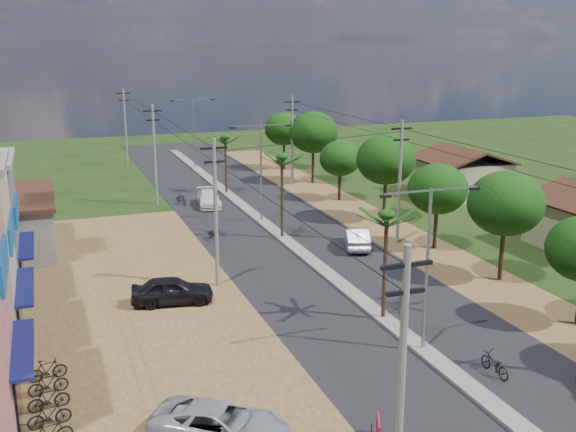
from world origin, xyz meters
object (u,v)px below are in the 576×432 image
(moto_rider_east, at_px, (494,365))
(parked_scooter_row, at_px, (50,424))
(car_parked_dark, at_px, (172,291))
(car_parked_silver, at_px, (220,425))
(roadside_sign, at_px, (378,431))
(car_white_far, at_px, (209,199))
(car_silver_mid, at_px, (356,238))

(moto_rider_east, relative_size, parked_scooter_row, 0.19)
(parked_scooter_row, bearing_deg, car_parked_dark, 59.41)
(car_parked_silver, height_order, roadside_sign, car_parked_silver)
(car_white_far, bearing_deg, roadside_sign, -86.96)
(car_white_far, bearing_deg, moto_rider_east, -75.42)
(car_silver_mid, distance_m, car_white_far, 17.12)
(car_parked_dark, relative_size, parked_scooter_row, 0.46)
(car_parked_silver, distance_m, roadside_sign, 5.83)
(moto_rider_east, bearing_deg, roadside_sign, 20.37)
(moto_rider_east, xyz_separation_m, parked_scooter_row, (-18.62, 1.75, 0.01))
(car_parked_silver, relative_size, car_parked_dark, 1.14)
(car_parked_dark, height_order, moto_rider_east, car_parked_dark)
(car_white_far, distance_m, moto_rider_east, 35.11)
(car_silver_mid, height_order, parked_scooter_row, car_silver_mid)
(car_white_far, bearing_deg, parked_scooter_row, -105.92)
(car_parked_dark, distance_m, parked_scooter_row, 13.31)
(parked_scooter_row, bearing_deg, car_silver_mid, 39.61)
(car_silver_mid, bearing_deg, moto_rider_east, 102.04)
(roadside_sign, xyz_separation_m, parked_scooter_row, (-11.37, 4.61, 0.02))
(car_parked_silver, distance_m, car_parked_dark, 14.11)
(moto_rider_east, bearing_deg, car_white_far, -83.75)
(car_silver_mid, distance_m, car_parked_dark, 15.49)
(moto_rider_east, height_order, roadside_sign, moto_rider_east)
(car_parked_dark, height_order, parked_scooter_row, car_parked_dark)
(roadside_sign, distance_m, parked_scooter_row, 12.27)
(roadside_sign, bearing_deg, moto_rider_east, 45.88)
(car_parked_dark, xyz_separation_m, parked_scooter_row, (-6.77, -11.46, -0.27))
(car_white_far, xyz_separation_m, moto_rider_east, (4.54, -34.81, -0.19))
(car_silver_mid, bearing_deg, car_white_far, -46.66)
(car_white_far, xyz_separation_m, car_parked_dark, (-7.31, -21.61, 0.10))
(car_silver_mid, xyz_separation_m, roadside_sign, (-9.69, -22.04, -0.26))
(car_white_far, xyz_separation_m, roadside_sign, (-2.71, -37.68, -0.20))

